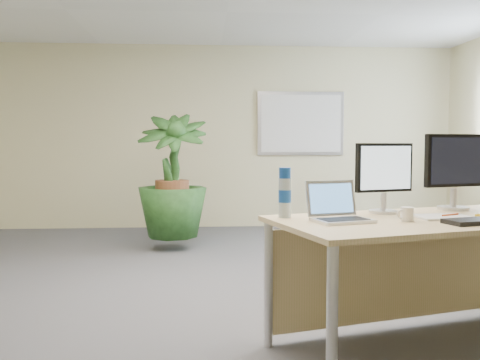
{
  "coord_description": "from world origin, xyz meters",
  "views": [
    {
      "loc": [
        -0.29,
        -3.98,
        1.26
      ],
      "look_at": [
        0.02,
        0.35,
        0.96
      ],
      "focal_mm": 40.0,
      "sensor_mm": 36.0,
      "label": 1
    }
  ],
  "objects": [
    {
      "name": "monitor_right",
      "position": [
        1.39,
        -0.54,
        1.1
      ],
      "size": [
        0.45,
        0.21,
        0.51
      ],
      "color": "silver",
      "rests_on": "desk"
    },
    {
      "name": "desk",
      "position": [
        1.17,
        -0.77,
        0.64
      ],
      "size": [
        2.28,
        1.42,
        0.81
      ],
      "color": "#D5BD7E",
      "rests_on": "floor"
    },
    {
      "name": "floor",
      "position": [
        0.0,
        0.0,
        0.0
      ],
      "size": [
        8.0,
        8.0,
        0.0
      ],
      "primitive_type": "plane",
      "color": "#414146",
      "rests_on": "ground"
    },
    {
      "name": "floor_plant",
      "position": [
        -0.64,
        2.33,
        0.75
      ],
      "size": [
        0.89,
        0.89,
        1.5
      ],
      "primitive_type": "imported",
      "rotation": [
        0.0,
        0.0,
        -0.06
      ],
      "color": "#163513",
      "rests_on": "floor"
    },
    {
      "name": "coffee_mug",
      "position": [
        0.88,
        -1.03,
        0.86
      ],
      "size": [
        0.11,
        0.07,
        0.08
      ],
      "color": "white",
      "rests_on": "desk"
    },
    {
      "name": "laptop",
      "position": [
        0.49,
        -0.98,
        0.87
      ],
      "size": [
        0.38,
        0.35,
        0.23
      ],
      "color": "silver",
      "rests_on": "desk"
    },
    {
      "name": "back_wall",
      "position": [
        0.0,
        4.0,
        1.35
      ],
      "size": [
        7.0,
        0.04,
        2.7
      ],
      "primitive_type": "cube",
      "color": "beige",
      "rests_on": "floor"
    },
    {
      "name": "whiteboard",
      "position": [
        1.2,
        3.97,
        1.55
      ],
      "size": [
        1.3,
        0.04,
        0.95
      ],
      "color": "silver",
      "rests_on": "back_wall"
    },
    {
      "name": "monitor_left",
      "position": [
        0.87,
        -0.67,
        1.07
      ],
      "size": [
        0.4,
        0.18,
        0.45
      ],
      "color": "silver",
      "rests_on": "desk"
    },
    {
      "name": "orange_pen",
      "position": [
        1.19,
        -0.91,
        0.83
      ],
      "size": [
        0.13,
        0.07,
        0.01
      ],
      "primitive_type": "cylinder",
      "rotation": [
        0.0,
        1.57,
        0.46
      ],
      "color": "#EB581A",
      "rests_on": "spiral_notebook"
    },
    {
      "name": "water_bottle",
      "position": [
        0.21,
        -0.83,
        0.96
      ],
      "size": [
        0.08,
        0.08,
        0.3
      ],
      "color": "#ACC0CA",
      "rests_on": "desk"
    },
    {
      "name": "spiral_notebook",
      "position": [
        1.14,
        -0.92,
        0.82
      ],
      "size": [
        0.31,
        0.24,
        0.01
      ],
      "primitive_type": "cube",
      "rotation": [
        0.0,
        0.0,
        0.04
      ],
      "color": "white",
      "rests_on": "desk"
    }
  ]
}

